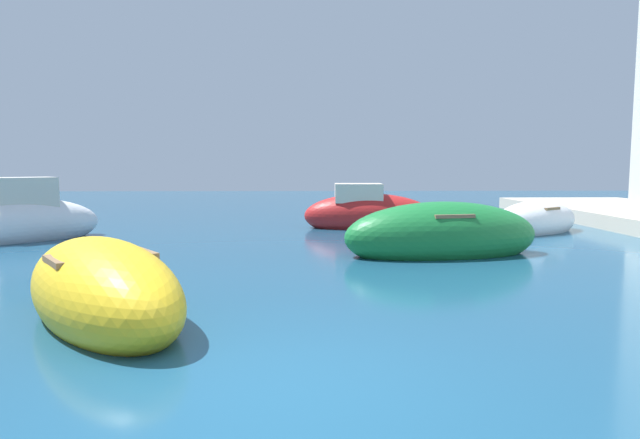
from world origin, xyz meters
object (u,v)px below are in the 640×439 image
moored_boat_0 (442,236)px  moored_boat_2 (536,221)px  moored_boat_1 (103,291)px  moored_boat_5 (367,213)px  moored_boat_3 (10,222)px

moored_boat_0 → moored_boat_2: size_ratio=1.24×
moored_boat_1 → moored_boat_2: moored_boat_1 is taller
moored_boat_2 → moored_boat_0: bearing=-169.2°
moored_boat_2 → moored_boat_1: bearing=-171.6°
moored_boat_2 → moored_boat_5: moored_boat_5 is taller
moored_boat_1 → moored_boat_3: 9.67m
moored_boat_1 → moored_boat_3: (-5.46, 7.98, 0.12)m
moored_boat_1 → moored_boat_5: 11.98m
moored_boat_0 → moored_boat_3: moored_boat_3 is taller
moored_boat_1 → moored_boat_3: size_ratio=0.88×
moored_boat_0 → moored_boat_3: 11.72m
moored_boat_0 → moored_boat_5: moored_boat_5 is taller
moored_boat_0 → moored_boat_1: size_ratio=1.17×
moored_boat_2 → moored_boat_5: (-5.13, 1.47, 0.12)m
moored_boat_0 → moored_boat_2: (4.02, 4.16, -0.09)m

